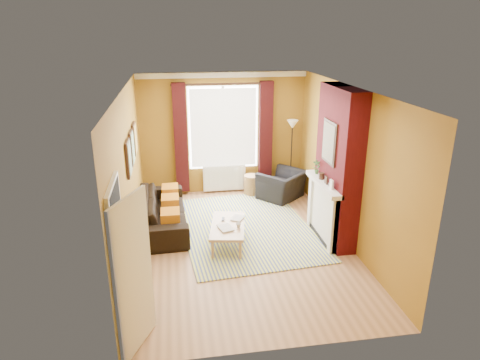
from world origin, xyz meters
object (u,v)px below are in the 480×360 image
Objects in this scene: coffee_table at (228,227)px; floor_lamp at (292,136)px; sofa at (163,211)px; armchair at (282,185)px; wicker_stool at (252,185)px.

floor_lamp reaches higher than coffee_table.
sofa is 3.47m from floor_lamp.
floor_lamp is at bearing -170.21° from armchair.
sofa is at bearing -19.25° from armchair.
floor_lamp reaches higher than sofa.
wicker_stool is 0.27× the size of floor_lamp.
coffee_table is (1.16, -0.93, 0.02)m from sofa.
armchair is 0.56× the size of floor_lamp.
sofa is 2.90m from armchair.
coffee_table is (-1.52, -2.02, 0.03)m from armchair.
floor_lamp is (0.93, 0.00, 1.14)m from wicker_stool.
armchair is at bearing -69.84° from sofa.
sofa is 1.49m from coffee_table.
wicker_stool is 1.47m from floor_lamp.
sofa is 1.77× the size of coffee_table.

